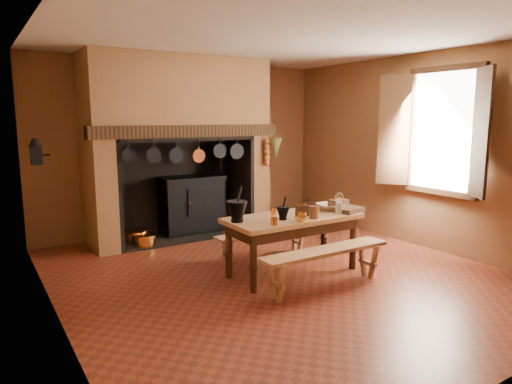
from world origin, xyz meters
TOP-DOWN VIEW (x-y plane):
  - floor at (0.00, 0.00)m, footprint 5.50×5.50m
  - ceiling at (0.00, 0.00)m, footprint 5.50×5.50m
  - back_wall at (0.00, 2.75)m, footprint 5.00×0.02m
  - wall_left at (-2.50, 0.00)m, footprint 0.02×5.50m
  - wall_right at (2.50, 0.00)m, footprint 0.02×5.50m
  - chimney_breast at (-0.30, 2.31)m, footprint 2.95×0.96m
  - iron_range at (-0.04, 2.45)m, footprint 1.12×0.55m
  - hearth_pans at (-1.05, 2.22)m, footprint 0.51×0.62m
  - hanging_pans at (-0.34, 1.81)m, footprint 1.92×0.29m
  - onion_string at (1.00, 1.79)m, footprint 0.12×0.10m
  - herb_bunch at (1.18, 1.79)m, footprint 0.20×0.20m
  - window at (2.35, -0.40)m, footprint 0.39×1.75m
  - wall_coffee_mill at (-2.42, 1.55)m, footprint 0.23×0.16m
  - work_table at (0.15, -0.06)m, footprint 1.66×0.74m
  - bench_front at (0.15, -0.67)m, footprint 1.63×0.28m
  - bench_back at (0.15, 0.58)m, footprint 1.39×0.24m
  - mortar_large at (-0.58, 0.02)m, footprint 0.24×0.24m
  - mortar_small at (-0.07, -0.17)m, footprint 0.16×0.16m
  - coffee_grinder at (0.26, -0.11)m, footprint 0.18×0.15m
  - brass_mug_a at (-0.32, -0.35)m, footprint 0.10×0.10m
  - brass_mug_b at (-0.00, 0.12)m, footprint 0.09×0.09m
  - mixing_bowl at (0.77, -0.03)m, footprint 0.39×0.39m
  - stoneware_crock at (0.28, -0.31)m, footprint 0.14×0.14m
  - glass_jar at (0.70, -0.27)m, footprint 0.11×0.11m
  - wicker_basket at (0.88, -0.06)m, footprint 0.25×0.19m
  - wooden_tray at (0.88, -0.26)m, footprint 0.39×0.32m
  - brass_cup at (0.05, -0.35)m, footprint 0.16×0.16m

SIDE VIEW (x-z plane):
  - floor at x=0.00m, z-range 0.00..0.00m
  - hearth_pans at x=-1.05m, z-range -0.01..0.19m
  - bench_back at x=0.15m, z-range 0.10..0.49m
  - bench_front at x=0.15m, z-range 0.11..0.57m
  - iron_range at x=-0.04m, z-range -0.32..1.28m
  - work_table at x=0.15m, z-range 0.25..0.96m
  - wooden_tray at x=0.88m, z-range 0.72..0.78m
  - mixing_bowl at x=0.77m, z-range 0.72..0.80m
  - brass_mug_b at x=0.00m, z-range 0.72..0.81m
  - brass_mug_a at x=-0.32m, z-range 0.72..0.81m
  - brass_cup at x=0.05m, z-range 0.72..0.82m
  - wicker_basket at x=0.88m, z-range 0.68..0.90m
  - glass_jar at x=0.70m, z-range 0.72..0.87m
  - stoneware_crock at x=0.28m, z-range 0.72..0.87m
  - coffee_grinder at x=0.26m, z-range 0.69..0.89m
  - mortar_small at x=-0.07m, z-range 0.67..0.94m
  - mortar_large at x=-0.58m, z-range 0.65..1.06m
  - onion_string at x=1.00m, z-range 1.10..1.56m
  - hanging_pans at x=-0.34m, z-range 1.23..1.50m
  - herb_bunch at x=1.18m, z-range 1.21..1.56m
  - back_wall at x=0.00m, z-range 0.00..2.80m
  - wall_left at x=-2.50m, z-range 0.00..2.80m
  - wall_right at x=2.50m, z-range 0.00..2.80m
  - wall_coffee_mill at x=-2.42m, z-range 1.36..1.67m
  - window at x=2.35m, z-range 0.82..2.58m
  - chimney_breast at x=-0.30m, z-range 0.41..3.21m
  - ceiling at x=0.00m, z-range 2.80..2.80m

